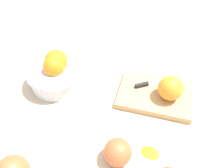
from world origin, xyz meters
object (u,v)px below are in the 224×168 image
bowl (56,72)px  cutting_board (155,94)px  orange_on_board (170,88)px  apple_front_right (118,152)px  knife (151,83)px

bowl → cutting_board: size_ratio=0.80×
bowl → cutting_board: (0.33, -0.03, -0.04)m
orange_on_board → apple_front_right: orange_on_board is taller
orange_on_board → bowl: bearing=172.6°
bowl → apple_front_right: 0.35m
cutting_board → apple_front_right: size_ratio=3.25×
knife → apple_front_right: apple_front_right is taller
apple_front_right → cutting_board: bearing=64.7°
cutting_board → orange_on_board: (0.04, -0.01, 0.05)m
bowl → knife: bearing=0.2°
orange_on_board → knife: (-0.05, 0.05, -0.03)m
cutting_board → apple_front_right: apple_front_right is taller
bowl → orange_on_board: bearing=-7.4°
knife → apple_front_right: bearing=-109.4°
bowl → knife: (0.32, 0.00, -0.02)m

